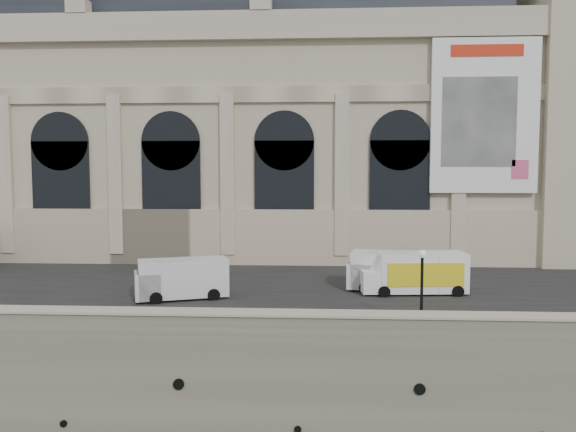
{
  "coord_description": "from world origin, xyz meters",
  "views": [
    {
      "loc": [
        8.98,
        -27.16,
        14.21
      ],
      "look_at": [
        6.31,
        22.0,
        10.41
      ],
      "focal_mm": 35.0,
      "sensor_mm": 36.0,
      "label": 1
    }
  ],
  "objects_px": {
    "lamp_right": "(422,290)",
    "van_b": "(178,279)",
    "van_c": "(389,271)",
    "box_truck": "(415,273)"
  },
  "relations": [
    {
      "from": "van_b",
      "to": "van_c",
      "type": "relative_size",
      "value": 0.97
    },
    {
      "from": "box_truck",
      "to": "van_b",
      "type": "bearing_deg",
      "value": -170.9
    },
    {
      "from": "box_truck",
      "to": "lamp_right",
      "type": "xyz_separation_m",
      "value": [
        -1.15,
        -8.63,
        0.66
      ]
    },
    {
      "from": "van_b",
      "to": "lamp_right",
      "type": "xyz_separation_m",
      "value": [
        14.53,
        -6.12,
        0.76
      ]
    },
    {
      "from": "van_c",
      "to": "box_truck",
      "type": "bearing_deg",
      "value": -23.28
    },
    {
      "from": "lamp_right",
      "to": "van_c",
      "type": "bearing_deg",
      "value": 93.17
    },
    {
      "from": "box_truck",
      "to": "lamp_right",
      "type": "relative_size",
      "value": 1.72
    },
    {
      "from": "lamp_right",
      "to": "van_b",
      "type": "bearing_deg",
      "value": 157.17
    },
    {
      "from": "lamp_right",
      "to": "box_truck",
      "type": "bearing_deg",
      "value": 82.39
    },
    {
      "from": "van_b",
      "to": "box_truck",
      "type": "distance_m",
      "value": 15.88
    }
  ]
}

